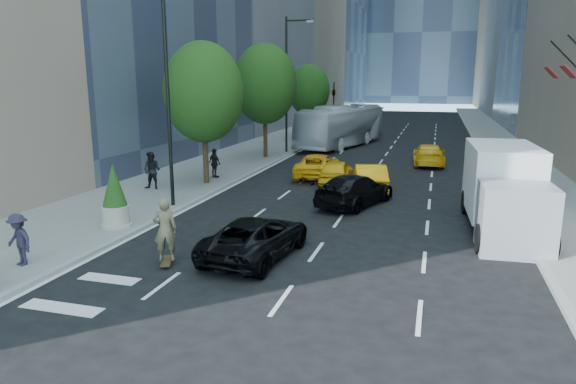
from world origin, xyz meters
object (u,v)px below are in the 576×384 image
(black_sedan_mercedes, at_px, (355,190))
(box_truck, at_px, (504,189))
(city_bus, at_px, (342,126))
(black_sedan_lincoln, at_px, (256,237))
(planter_shrub, at_px, (115,197))
(skateboarder, at_px, (165,234))

(black_sedan_mercedes, xyz_separation_m, box_truck, (5.99, -2.55, 0.91))
(black_sedan_mercedes, bearing_deg, city_bus, -58.42)
(box_truck, bearing_deg, black_sedan_mercedes, 154.39)
(black_sedan_lincoln, xyz_separation_m, city_bus, (-2.44, 28.65, 1.09))
(city_bus, relative_size, planter_shrub, 5.13)
(black_sedan_lincoln, xyz_separation_m, box_truck, (7.95, 5.30, 0.96))
(city_bus, bearing_deg, box_truck, -52.70)
(box_truck, bearing_deg, black_sedan_lincoln, -148.83)
(skateboarder, distance_m, box_truck, 12.42)
(skateboarder, relative_size, black_sedan_mercedes, 0.41)
(black_sedan_mercedes, xyz_separation_m, planter_shrub, (-8.12, -6.50, 0.60))
(city_bus, xyz_separation_m, planter_shrub, (-3.72, -27.29, -0.43))
(black_sedan_lincoln, distance_m, black_sedan_mercedes, 8.09)
(city_bus, bearing_deg, planter_shrub, -84.44)
(black_sedan_mercedes, relative_size, planter_shrub, 2.01)
(black_sedan_lincoln, relative_size, box_truck, 0.70)
(black_sedan_mercedes, height_order, box_truck, box_truck)
(black_sedan_lincoln, bearing_deg, black_sedan_mercedes, -97.28)
(planter_shrub, bearing_deg, skateboarder, -37.29)
(skateboarder, relative_size, box_truck, 0.30)
(city_bus, distance_m, box_truck, 25.55)
(skateboarder, bearing_deg, black_sedan_mercedes, -138.71)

